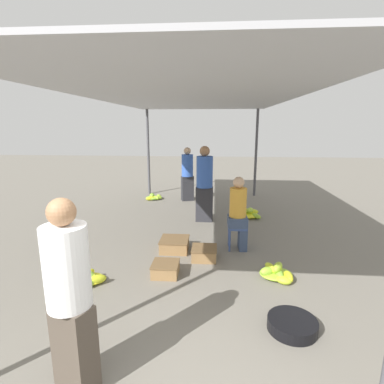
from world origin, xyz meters
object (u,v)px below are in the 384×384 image
at_px(banana_pile_left_1, 154,197).
at_px(banana_pile_right_0, 277,273).
at_px(vendor_foreground, 70,295).
at_px(banana_pile_right_1, 248,213).
at_px(banana_pile_left_0, 90,278).
at_px(crate_far, 175,244).
at_px(shopper_walking_mid, 204,183).
at_px(crate_near, 204,253).
at_px(basin_black, 292,325).
at_px(shopper_walking_far, 187,173).
at_px(stool, 237,230).
at_px(crate_mid, 165,269).
at_px(vendor_seated, 239,212).

relative_size(banana_pile_left_1, banana_pile_right_0, 1.00).
xyz_separation_m(vendor_foreground, banana_pile_right_1, (1.99, 5.10, -0.79)).
xyz_separation_m(banana_pile_left_0, crate_far, (1.05, 1.24, 0.03)).
relative_size(banana_pile_left_0, shopper_walking_mid, 0.27).
bearing_deg(crate_near, crate_far, 150.31).
bearing_deg(vendor_foreground, basin_black, 23.37).
height_order(banana_pile_left_1, shopper_walking_far, shopper_walking_far).
relative_size(stool, banana_pile_left_1, 0.84).
relative_size(crate_near, crate_mid, 1.06).
bearing_deg(banana_pile_left_1, basin_black, -64.83).
height_order(vendor_foreground, basin_black, vendor_foreground).
distance_m(banana_pile_left_1, banana_pile_right_0, 5.37).
xyz_separation_m(vendor_foreground, basin_black, (2.04, 0.88, -0.81)).
bearing_deg(banana_pile_right_1, crate_far, -125.24).
bearing_deg(vendor_seated, basin_black, -78.67).
xyz_separation_m(banana_pile_right_0, shopper_walking_far, (-1.75, 4.57, 0.75)).
distance_m(stool, crate_mid, 1.59).
distance_m(stool, banana_pile_left_0, 2.60).
distance_m(banana_pile_left_1, banana_pile_right_1, 3.07).
bearing_deg(crate_far, banana_pile_left_0, -130.41).
bearing_deg(banana_pile_right_1, banana_pile_left_0, -127.20).
relative_size(stool, basin_black, 0.81).
bearing_deg(crate_far, stool, 8.43).
distance_m(crate_near, crate_far, 0.63).
bearing_deg(shopper_walking_mid, banana_pile_left_1, 128.90).
bearing_deg(banana_pile_right_1, shopper_walking_mid, -158.11).
bearing_deg(banana_pile_left_1, crate_far, -73.23).
distance_m(banana_pile_left_0, banana_pile_right_0, 2.72).
bearing_deg(shopper_walking_mid, banana_pile_right_0, -65.93).
bearing_deg(vendor_foreground, banana_pile_left_0, 109.62).
xyz_separation_m(basin_black, shopper_walking_mid, (-1.12, 3.79, 0.85)).
bearing_deg(crate_mid, shopper_walking_far, 91.15).
bearing_deg(banana_pile_left_1, banana_pile_right_1, -30.10).
relative_size(vendor_foreground, crate_far, 3.33).
relative_size(vendor_seated, crate_near, 3.16).
bearing_deg(vendor_seated, crate_near, -141.34).
relative_size(vendor_seated, banana_pile_right_1, 2.18).
bearing_deg(crate_mid, banana_pile_left_1, 103.42).
bearing_deg(vendor_foreground, crate_far, 81.19).
bearing_deg(crate_near, stool, 39.68).
xyz_separation_m(basin_black, banana_pile_right_0, (0.06, 1.15, 0.01)).
bearing_deg(stool, banana_pile_right_1, 78.37).
bearing_deg(shopper_walking_mid, vendor_seated, -66.89).
height_order(banana_pile_left_0, banana_pile_right_0, banana_pile_right_0).
height_order(stool, crate_mid, stool).
xyz_separation_m(banana_pile_left_0, shopper_walking_far, (0.95, 4.92, 0.74)).
bearing_deg(banana_pile_right_1, vendor_foreground, -111.33).
bearing_deg(vendor_seated, stool, 177.46).
height_order(basin_black, crate_mid, crate_mid).
xyz_separation_m(vendor_seated, crate_mid, (-1.16, -1.08, -0.60)).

